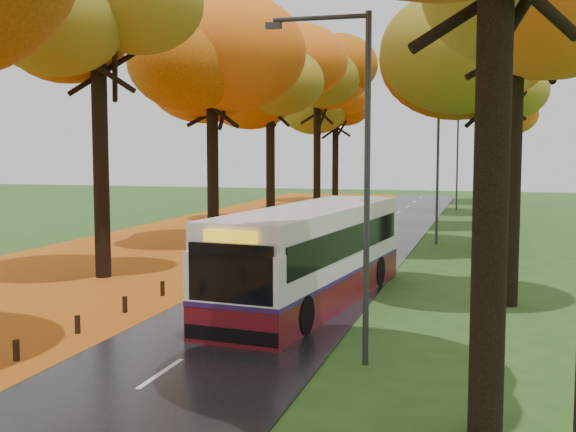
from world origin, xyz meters
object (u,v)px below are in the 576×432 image
at_px(bus, 312,253).
at_px(streetlamp_near, 356,160).
at_px(car_dark, 365,206).
at_px(streetlamp_far, 454,152).
at_px(car_silver, 337,217).
at_px(streetlamp_mid, 433,154).
at_px(car_white, 307,230).

bearing_deg(bus, streetlamp_near, -60.97).
xyz_separation_m(streetlamp_near, car_dark, (-6.30, 38.31, -4.09)).
distance_m(streetlamp_far, bus, 38.07).
bearing_deg(car_silver, streetlamp_mid, -57.07).
bearing_deg(car_silver, car_white, -103.15).
distance_m(car_white, car_dark, 17.95).
height_order(bus, car_silver, bus).
height_order(car_silver, car_dark, car_silver).
bearing_deg(streetlamp_mid, streetlamp_far, 90.00).
relative_size(bus, car_white, 2.95).
xyz_separation_m(streetlamp_far, car_silver, (-6.30, -15.94, -3.97)).
bearing_deg(streetlamp_mid, car_white, -165.41).
relative_size(streetlamp_mid, streetlamp_far, 1.00).
relative_size(streetlamp_mid, car_white, 1.98).
xyz_separation_m(streetlamp_far, bus, (-2.53, -37.86, -3.06)).
relative_size(bus, car_dark, 2.95).
bearing_deg(streetlamp_mid, bus, -99.06).
relative_size(car_white, car_dark, 1.00).
bearing_deg(car_silver, streetlamp_far, 55.29).
xyz_separation_m(car_silver, car_dark, (0.00, 10.25, -0.12)).
distance_m(streetlamp_near, streetlamp_mid, 22.00).
relative_size(streetlamp_near, car_dark, 1.98).
distance_m(streetlamp_mid, car_silver, 9.60).
height_order(streetlamp_near, streetlamp_far, same).
relative_size(streetlamp_far, bus, 0.67).
bearing_deg(streetlamp_near, car_dark, 99.33).
distance_m(streetlamp_near, bus, 7.31).
xyz_separation_m(bus, car_silver, (-3.77, 21.93, -0.90)).
bearing_deg(streetlamp_far, car_white, -104.92).
relative_size(streetlamp_near, streetlamp_far, 1.00).
xyz_separation_m(streetlamp_mid, bus, (-2.53, -15.86, -3.06)).
relative_size(streetlamp_far, car_silver, 1.87).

